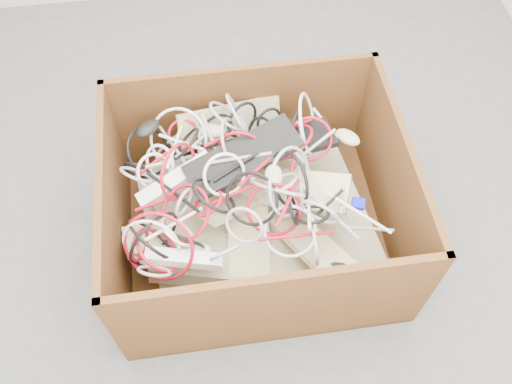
{
  "coord_description": "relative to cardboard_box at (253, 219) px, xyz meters",
  "views": [
    {
      "loc": [
        -0.24,
        -1.21,
        1.98
      ],
      "look_at": [
        -0.08,
        -0.12,
        0.3
      ],
      "focal_mm": 38.27,
      "sensor_mm": 36.0,
      "label": 1
    }
  ],
  "objects": [
    {
      "name": "power_strip_right",
      "position": [
        -0.27,
        -0.23,
        0.19
      ],
      "size": [
        0.26,
        0.09,
        0.09
      ],
      "primitive_type": "cube",
      "rotation": [
        -0.1,
        0.17,
        -0.16
      ],
      "color": "white",
      "rests_on": "keyboard_pile"
    },
    {
      "name": "power_strip_left",
      "position": [
        -0.27,
        0.06,
        0.23
      ],
      "size": [
        0.3,
        0.16,
        0.12
      ],
      "primitive_type": "cube",
      "rotation": [
        0.14,
        -0.26,
        0.37
      ],
      "color": "white",
      "rests_on": "keyboard_pile"
    },
    {
      "name": "cable_tangle",
      "position": [
        -0.1,
        0.03,
        0.26
      ],
      "size": [
        0.97,
        0.79,
        0.42
      ],
      "color": "#A90C1D",
      "rests_on": "keyboard_pile"
    },
    {
      "name": "cardboard_box",
      "position": [
        0.0,
        0.0,
        0.0
      ],
      "size": [
        1.06,
        0.89,
        0.53
      ],
      "color": "#402310",
      "rests_on": "ground"
    },
    {
      "name": "vga_plug",
      "position": [
        0.35,
        -0.12,
        0.22
      ],
      "size": [
        0.06,
        0.05,
        0.03
      ],
      "primitive_type": "cube",
      "rotation": [
        0.09,
        0.14,
        -0.29
      ],
      "color": "#0D0EC6",
      "rests_on": "keyboard_pile"
    },
    {
      "name": "keyboard_pile",
      "position": [
        -0.0,
        0.05,
        0.13
      ],
      "size": [
        0.86,
        0.86,
        0.4
      ],
      "color": "#C5BD8A",
      "rests_on": "cardboard_box"
    },
    {
      "name": "ground",
      "position": [
        0.1,
        0.14,
        -0.14
      ],
      "size": [
        3.0,
        3.0,
        0.0
      ],
      "primitive_type": "plane",
      "color": "#4C4C4E",
      "rests_on": "ground"
    },
    {
      "name": "mice_scatter",
      "position": [
        -0.05,
        0.06,
        0.21
      ],
      "size": [
        0.87,
        0.72,
        0.19
      ],
      "color": "beige",
      "rests_on": "keyboard_pile"
    }
  ]
}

